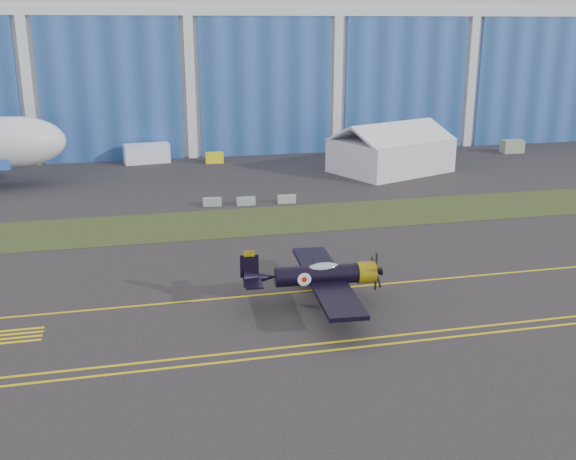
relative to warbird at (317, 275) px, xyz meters
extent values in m
plane|color=#2F2C2F|center=(-3.26, 7.45, -2.14)|extent=(260.00, 260.00, 0.00)
cube|color=#475128|center=(-3.26, 21.45, -2.12)|extent=(260.00, 10.00, 0.02)
cube|color=silver|center=(-3.26, 79.45, 12.86)|extent=(220.00, 45.00, 30.00)
cube|color=#254B8C|center=(-3.26, 56.65, 7.86)|extent=(220.00, 0.60, 20.00)
cube|color=silver|center=(-3.26, 56.60, 18.46)|extent=(220.00, 0.70, 1.20)
cube|color=yellow|center=(-3.26, 2.45, -2.13)|extent=(200.00, 0.20, 0.02)
cube|color=yellow|center=(-3.26, -7.05, -2.13)|extent=(80.00, 0.20, 0.02)
cube|color=yellow|center=(-3.26, -6.05, -2.13)|extent=(80.00, 0.20, 0.02)
cube|color=white|center=(-10.01, 54.12, -0.79)|extent=(6.52, 3.30, 2.71)
cube|color=yellow|center=(-0.69, 52.08, -1.42)|extent=(2.50, 1.59, 1.44)
cube|color=#939D8A|center=(44.67, 49.46, -1.16)|extent=(3.31, 1.82, 1.96)
cube|color=gray|center=(-3.91, 28.30, -1.69)|extent=(2.05, 0.78, 0.90)
cube|color=#8C959A|center=(-0.31, 27.76, -1.69)|extent=(2.00, 0.62, 0.90)
cube|color=#959F92|center=(4.20, 27.68, -1.69)|extent=(2.02, 0.66, 0.90)
camera|label=1|loc=(-11.94, -42.13, 16.64)|focal=42.00mm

